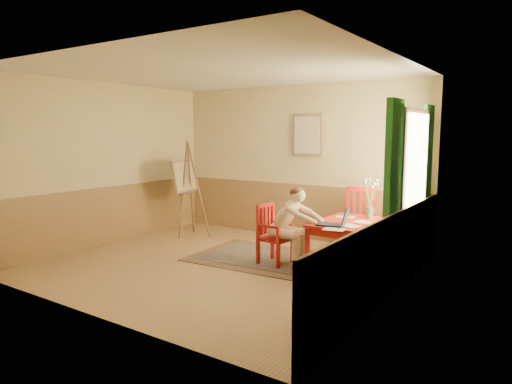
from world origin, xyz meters
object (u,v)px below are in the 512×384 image
Objects in this scene: chair_back at (360,222)px; chair_left at (273,234)px; table at (346,227)px; figure at (289,223)px; easel at (186,180)px; laptop at (335,222)px.

chair_left is at bearing -125.89° from chair_back.
table is at bearing -80.98° from chair_back.
chair_left is 1.51m from chair_back.
table is 1.02× the size of figure.
table is 3.44m from easel.
chair_back is at bearing 97.00° from laptop.
laptop is at bearing -6.29° from figure.
laptop is (0.75, -0.08, 0.11)m from figure.
easel is (-3.38, 0.42, 0.43)m from table.
easel is (-2.35, 0.70, 0.61)m from chair_left.
figure reaches higher than laptop.
chair_back is 2.40× the size of laptop.
table is 2.70× the size of laptop.
table is 1.34× the size of chair_left.
easel reaches higher than figure.
chair_left is 1.10m from laptop.
easel reaches higher than laptop.
laptop is at bearing -87.70° from table.
chair_left is 0.84× the size of chair_back.
easel reaches higher than chair_back.
laptop reaches higher than table.
chair_left reaches higher than table.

